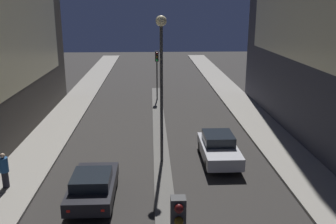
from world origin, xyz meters
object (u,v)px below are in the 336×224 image
Objects in this scene: traffic_light_mid at (157,64)px; street_lamp at (161,62)px; car_right_lane at (219,148)px; car_left_lane at (93,186)px; pedestrian_on_left_sidewalk at (4,170)px.

traffic_light_mid is 0.56× the size of street_lamp.
traffic_light_mid is 14.50m from car_right_lane.
car_left_lane is (-3.14, -4.01, -4.83)m from street_lamp.
pedestrian_on_left_sidewalk is at bearing -113.51° from traffic_light_mid.
street_lamp is at bearing 21.19° from pedestrian_on_left_sidewalk.
traffic_light_mid is at bearing 90.00° from street_lamp.
pedestrian_on_left_sidewalk is at bearing 164.43° from car_left_lane.
traffic_light_mid reaches higher than pedestrian_on_left_sidewalk.
car_left_lane is at bearing -128.01° from street_lamp.
traffic_light_mid is at bearing 66.49° from pedestrian_on_left_sidewalk.
car_left_lane is 2.42× the size of pedestrian_on_left_sidewalk.
pedestrian_on_left_sidewalk reaches higher than car_left_lane.
street_lamp is 7.02m from car_left_lane.
traffic_light_mid is 14.20m from street_lamp.
pedestrian_on_left_sidewalk is (-7.33, -16.86, -2.27)m from traffic_light_mid.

